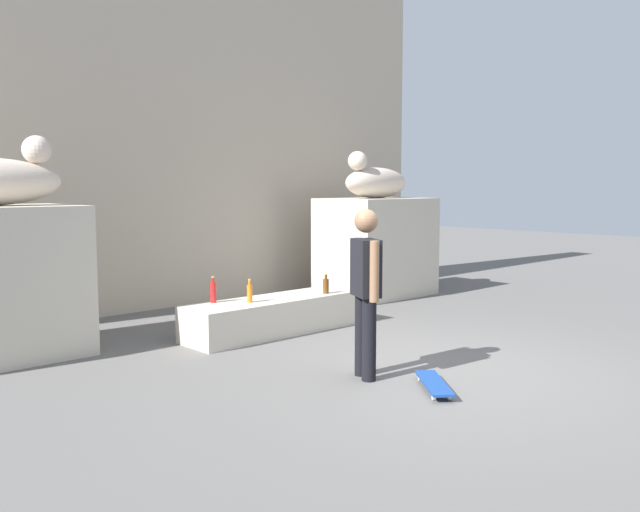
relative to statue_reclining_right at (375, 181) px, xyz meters
The scene contains 10 objects.
ground_plane 5.11m from the statue_reclining_right, 131.02° to the right, with size 40.00×40.00×0.00m, color #605E5B.
facade_wall 3.71m from the statue_reclining_right, 151.07° to the left, with size 10.93×0.60×6.13m, color #C0B099.
pedestal_right 1.12m from the statue_reclining_right, ahead, with size 1.85×1.30×1.68m, color beige.
statue_reclining_right is the anchor object (origin of this frame).
ledge_block 3.72m from the statue_reclining_right, 160.37° to the right, with size 2.60×0.70×0.45m, color beige.
skater 5.15m from the statue_reclining_right, 139.03° to the right, with size 0.34×0.49×1.67m.
skateboard 5.74m from the statue_reclining_right, 132.12° to the right, with size 0.67×0.74×0.08m.
bottle_orange 4.00m from the statue_reclining_right, 162.33° to the right, with size 0.07×0.07×0.29m.
bottle_red 4.22m from the statue_reclining_right, 167.90° to the right, with size 0.07×0.07×0.33m.
bottle_brown 3.07m from the statue_reclining_right, 151.84° to the right, with size 0.08×0.08×0.27m.
Camera 1 is at (-5.52, -4.19, 1.90)m, focal length 37.97 mm.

